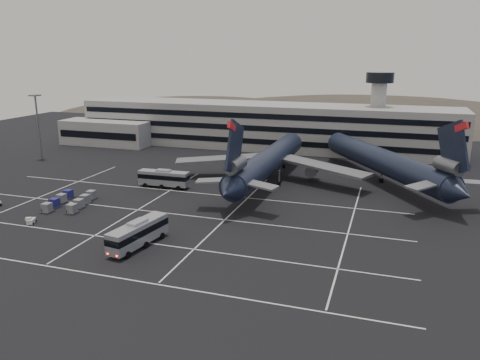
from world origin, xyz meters
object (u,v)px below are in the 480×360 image
Objects in this scene: trijet_main at (268,161)px; uld_cluster at (70,201)px; bus_near at (138,233)px; bus_far at (164,178)px.

uld_cluster is at bearing -138.40° from trijet_main.
bus_near reaches higher than bus_far.
bus_far is at bearing 56.37° from uld_cluster.
trijet_main is 4.64× the size of bus_near.
bus_near reaches higher than uld_cluster.
uld_cluster is at bearing 144.77° from bus_far.
bus_near is 1.01× the size of uld_cluster.
bus_near is 33.63m from bus_far.
trijet_main is 43.38m from bus_near.
trijet_main reaches higher than bus_near.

